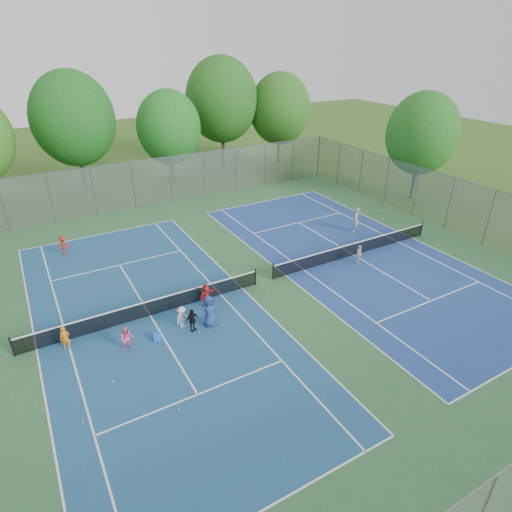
{
  "coord_description": "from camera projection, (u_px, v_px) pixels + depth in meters",
  "views": [
    {
      "loc": [
        -11.35,
        -18.84,
        13.19
      ],
      "look_at": [
        0.0,
        1.0,
        1.3
      ],
      "focal_mm": 30.0,
      "sensor_mm": 36.0,
      "label": 1
    }
  ],
  "objects": [
    {
      "name": "student_d",
      "position": [
        192.0,
        320.0,
        21.11
      ],
      "size": [
        0.79,
        0.47,
        1.26
      ],
      "primitive_type": "imported",
      "rotation": [
        0.0,
        0.0,
        0.24
      ],
      "color": "black",
      "rests_on": "ground"
    },
    {
      "name": "tennis_ball_11",
      "position": [
        213.0,
        325.0,
        21.73
      ],
      "size": [
        0.07,
        0.07,
        0.07
      ],
      "primitive_type": "sphere",
      "color": "#A3C62E",
      "rests_on": "ground"
    },
    {
      "name": "tennis_ball_9",
      "position": [
        179.0,
        410.0,
        16.84
      ],
      "size": [
        0.07,
        0.07,
        0.07
      ],
      "primitive_type": "sphere",
      "color": "#D3EF37",
      "rests_on": "ground"
    },
    {
      "name": "tennis_ball_0",
      "position": [
        194.0,
        328.0,
        21.52
      ],
      "size": [
        0.07,
        0.07,
        0.07
      ],
      "primitive_type": "sphere",
      "color": "#B3CE2F",
      "rests_on": "ground"
    },
    {
      "name": "court_left",
      "position": [
        150.0,
        316.0,
        22.51
      ],
      "size": [
        10.97,
        23.77,
        0.01
      ],
      "primitive_type": "cube",
      "color": "navy",
      "rests_on": "court_pad"
    },
    {
      "name": "net_right",
      "position": [
        354.0,
        249.0,
        28.47
      ],
      "size": [
        12.87,
        0.1,
        0.91
      ],
      "primitive_type": "cube",
      "color": "black",
      "rests_on": "ground"
    },
    {
      "name": "tennis_ball_4",
      "position": [
        113.0,
        382.0,
        18.19
      ],
      "size": [
        0.07,
        0.07,
        0.07
      ],
      "primitive_type": "sphere",
      "color": "#C5EC37",
      "rests_on": "ground"
    },
    {
      "name": "instructor",
      "position": [
        356.0,
        220.0,
        31.71
      ],
      "size": [
        0.83,
        0.74,
        1.91
      ],
      "primitive_type": "imported",
      "rotation": [
        0.0,
        0.0,
        3.65
      ],
      "color": "gray",
      "rests_on": "ground"
    },
    {
      "name": "student_a",
      "position": [
        65.0,
        338.0,
        19.89
      ],
      "size": [
        0.5,
        0.39,
        1.23
      ],
      "primitive_type": "imported",
      "rotation": [
        0.0,
        0.0,
        -0.24
      ],
      "color": "orange",
      "rests_on": "ground"
    },
    {
      "name": "tennis_ball_10",
      "position": [
        182.0,
        373.0,
        18.67
      ],
      "size": [
        0.07,
        0.07,
        0.07
      ],
      "primitive_type": "sphere",
      "color": "#A9C82E",
      "rests_on": "ground"
    },
    {
      "name": "tree_side_e",
      "position": [
        422.0,
        134.0,
        35.94
      ],
      "size": [
        6.0,
        6.0,
        9.2
      ],
      "color": "#443326",
      "rests_on": "ground"
    },
    {
      "name": "child_far_baseline",
      "position": [
        63.0,
        246.0,
        28.48
      ],
      "size": [
        0.98,
        0.75,
        1.34
      ],
      "primitive_type": "imported",
      "rotation": [
        0.0,
        0.0,
        2.81
      ],
      "color": "#A62217",
      "rests_on": "ground"
    },
    {
      "name": "tree_nl",
      "position": [
        73.0,
        119.0,
        37.64
      ],
      "size": [
        7.2,
        7.2,
        10.69
      ],
      "color": "#443326",
      "rests_on": "ground"
    },
    {
      "name": "student_f",
      "position": [
        206.0,
        295.0,
        23.05
      ],
      "size": [
        1.27,
        0.98,
        1.34
      ],
      "primitive_type": "imported",
      "rotation": [
        0.0,
        0.0,
        0.53
      ],
      "color": "red",
      "rests_on": "ground"
    },
    {
      "name": "ground",
      "position": [
        264.0,
        282.0,
        25.6
      ],
      "size": [
        120.0,
        120.0,
        0.0
      ],
      "primitive_type": "plane",
      "color": "#31561B",
      "rests_on": "ground"
    },
    {
      "name": "court_pad",
      "position": [
        264.0,
        282.0,
        25.6
      ],
      "size": [
        32.0,
        32.0,
        0.01
      ],
      "primitive_type": "cube",
      "color": "#2C5D34",
      "rests_on": "ground"
    },
    {
      "name": "student_e",
      "position": [
        209.0,
        311.0,
        21.39
      ],
      "size": [
        0.89,
        0.62,
        1.72
      ],
      "primitive_type": "imported",
      "rotation": [
        0.0,
        0.0,
        0.09
      ],
      "color": "navy",
      "rests_on": "ground"
    },
    {
      "name": "tree_nr",
      "position": [
        222.0,
        100.0,
        44.79
      ],
      "size": [
        7.6,
        7.6,
        11.42
      ],
      "color": "#443326",
      "rests_on": "ground"
    },
    {
      "name": "tennis_ball_1",
      "position": [
        259.0,
        369.0,
        18.9
      ],
      "size": [
        0.07,
        0.07,
        0.07
      ],
      "primitive_type": "sphere",
      "color": "#C8E334",
      "rests_on": "ground"
    },
    {
      "name": "tennis_ball_6",
      "position": [
        75.0,
        362.0,
        19.31
      ],
      "size": [
        0.07,
        0.07,
        0.07
      ],
      "primitive_type": "sphere",
      "color": "#B7DC33",
      "rests_on": "ground"
    },
    {
      "name": "fence_north",
      "position": [
        170.0,
        180.0,
        36.99
      ],
      "size": [
        32.0,
        0.1,
        4.0
      ],
      "primitive_type": "cube",
      "color": "gray",
      "rests_on": "ground"
    },
    {
      "name": "court_right",
      "position": [
        354.0,
        255.0,
        28.68
      ],
      "size": [
        10.97,
        23.77,
        0.01
      ],
      "primitive_type": "cube",
      "color": "navy",
      "rests_on": "court_pad"
    },
    {
      "name": "teen_court_b",
      "position": [
        359.0,
        255.0,
        27.25
      ],
      "size": [
        0.85,
        0.7,
        1.35
      ],
      "primitive_type": "imported",
      "rotation": [
        0.0,
        0.0,
        0.55
      ],
      "color": "beige",
      "rests_on": "ground"
    },
    {
      "name": "ball_hopper",
      "position": [
        202.0,
        294.0,
        23.84
      ],
      "size": [
        0.4,
        0.4,
        0.61
      ],
      "primitive_type": "cube",
      "rotation": [
        0.0,
        0.0,
        0.38
      ],
      "color": "#23822F",
      "rests_on": "ground"
    },
    {
      "name": "tennis_ball_7",
      "position": [
        285.0,
        363.0,
        19.22
      ],
      "size": [
        0.07,
        0.07,
        0.07
      ],
      "primitive_type": "sphere",
      "color": "#A9CD2F",
      "rests_on": "ground"
    },
    {
      "name": "tennis_ball_5",
      "position": [
        223.0,
        325.0,
        21.72
      ],
      "size": [
        0.07,
        0.07,
        0.07
      ],
      "primitive_type": "sphere",
      "color": "#D1ED37",
      "rests_on": "ground"
    },
    {
      "name": "tree_nc",
      "position": [
        169.0,
        127.0,
        40.16
      ],
      "size": [
        6.0,
        6.0,
        8.85
      ],
      "color": "#443326",
      "rests_on": "ground"
    },
    {
      "name": "net_left",
      "position": [
        149.0,
        309.0,
        22.3
      ],
      "size": [
        12.87,
        0.1,
        0.91
      ],
      "primitive_type": "cube",
      "color": "black",
      "rests_on": "ground"
    },
    {
      "name": "tennis_ball_2",
      "position": [
        199.0,
        333.0,
        21.19
      ],
      "size": [
        0.07,
        0.07,
        0.07
      ],
      "primitive_type": "sphere",
      "color": "#C3DE33",
      "rests_on": "ground"
    },
    {
      "name": "fence_east",
      "position": [
        449.0,
        204.0,
        31.73
      ],
      "size": [
        0.1,
        32.0,
        4.0
      ],
      "primitive_type": "cube",
      "rotation": [
        0.0,
        0.0,
        1.57
      ],
      "color": "gray",
      "rests_on": "ground"
    },
    {
      "name": "tennis_ball_8",
      "position": [
        259.0,
        346.0,
        20.29
      ],
      "size": [
        0.07,
        0.07,
        0.07
      ],
      "primitive_type": "sphere",
      "color": "#E1EE37",
      "rests_on": "ground"
    },
    {
      "name": "student_c",
      "position": [
        182.0,
        317.0,
        21.4
      ],
      "size": [
        0.88,
        0.76,
        1.18
      ],
      "primitive_type": "imported",
      "rotation": [
        0.0,
        0.0,
        0.52
      ],
      "color": "silver",
      "rests_on": "ground"
    },
    {
      "name": "tree_ne",
      "position": [
        280.0,
        109.0,
        46.39
      ],
      "size": [
        6.6,
        6.6,
        9.77
      ],
      "color": "#443326",
      "rests_on": "ground"
    },
    {
      "name": "tennis_ball_3",
      "position": [
        83.0,
        423.0,
        16.28
      ],
      "size": [
        0.07,
        0.07,
        0.07
      ],
      "primitive_type": "sphere",
      "color": "yellow",
      "rests_on": "ground"
    },
    {
      "name": "ball_crate",
      "position": [
        157.0,
        337.0,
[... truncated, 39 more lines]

